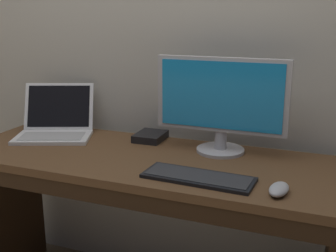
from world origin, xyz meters
name	(u,v)px	position (x,y,z in m)	size (l,w,h in m)	color
desk	(142,205)	(0.00, -0.01, 0.55)	(1.59, 0.59, 0.77)	brown
laptop_white	(55,126)	(-0.51, 0.11, 0.82)	(0.43, 0.41, 0.23)	white
external_monitor	(221,102)	(0.29, 0.16, 0.99)	(0.55, 0.20, 0.40)	#B7B7BC
wired_keyboard	(198,177)	(0.29, -0.16, 0.78)	(0.41, 0.17, 0.01)	black
computer_mouse	(279,189)	(0.58, -0.18, 0.78)	(0.06, 0.12, 0.03)	#B7B7BC
external_drive_box	(150,136)	(-0.06, 0.22, 0.78)	(0.13, 0.16, 0.03)	black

